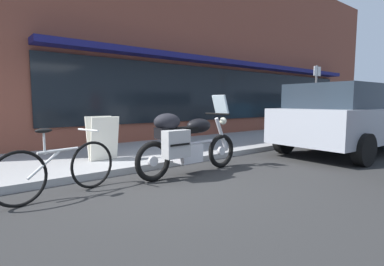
{
  "coord_description": "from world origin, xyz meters",
  "views": [
    {
      "loc": [
        -2.48,
        -3.71,
        1.27
      ],
      "look_at": [
        0.98,
        0.55,
        0.7
      ],
      "focal_mm": 27.88,
      "sensor_mm": 36.0,
      "label": 1
    }
  ],
  "objects_px": {
    "parking_sign_pole": "(316,94)",
    "touring_motorcycle": "(186,141)",
    "parked_bicycle": "(59,169)",
    "parked_minivan": "(352,117)",
    "sandwich_board_sign": "(103,138)"
  },
  "relations": [
    {
      "from": "touring_motorcycle",
      "to": "sandwich_board_sign",
      "type": "relative_size",
      "value": 2.58
    },
    {
      "from": "sandwich_board_sign",
      "to": "parking_sign_pole",
      "type": "bearing_deg",
      "value": -2.14
    },
    {
      "from": "touring_motorcycle",
      "to": "parked_minivan",
      "type": "height_order",
      "value": "parked_minivan"
    },
    {
      "from": "touring_motorcycle",
      "to": "parked_bicycle",
      "type": "relative_size",
      "value": 1.33
    },
    {
      "from": "sandwich_board_sign",
      "to": "parking_sign_pole",
      "type": "relative_size",
      "value": 0.36
    },
    {
      "from": "sandwich_board_sign",
      "to": "parked_bicycle",
      "type": "bearing_deg",
      "value": -129.25
    },
    {
      "from": "touring_motorcycle",
      "to": "parking_sign_pole",
      "type": "xyz_separation_m",
      "value": [
        6.84,
        1.38,
        0.94
      ]
    },
    {
      "from": "parked_minivan",
      "to": "sandwich_board_sign",
      "type": "bearing_deg",
      "value": 155.88
    },
    {
      "from": "touring_motorcycle",
      "to": "sandwich_board_sign",
      "type": "distance_m",
      "value": 1.85
    },
    {
      "from": "parked_minivan",
      "to": "parked_bicycle",
      "type": "bearing_deg",
      "value": 172.14
    },
    {
      "from": "parked_bicycle",
      "to": "parking_sign_pole",
      "type": "relative_size",
      "value": 0.7
    },
    {
      "from": "parking_sign_pole",
      "to": "touring_motorcycle",
      "type": "bearing_deg",
      "value": -168.57
    },
    {
      "from": "parked_bicycle",
      "to": "parked_minivan",
      "type": "xyz_separation_m",
      "value": [
        6.7,
        -0.92,
        0.52
      ]
    },
    {
      "from": "parked_bicycle",
      "to": "parked_minivan",
      "type": "bearing_deg",
      "value": -7.86
    },
    {
      "from": "parked_minivan",
      "to": "sandwich_board_sign",
      "type": "relative_size",
      "value": 5.31
    }
  ]
}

